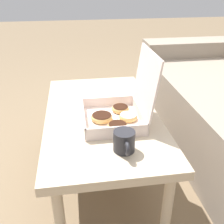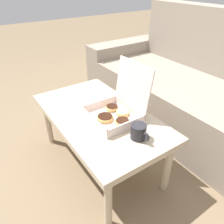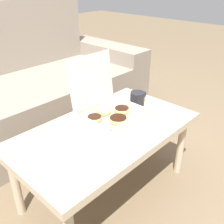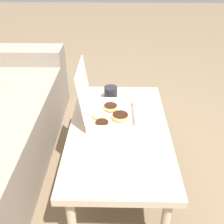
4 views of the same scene
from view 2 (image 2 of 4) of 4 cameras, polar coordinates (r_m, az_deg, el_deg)
name	(u,v)px [view 2 (image 2 of 4)]	position (r m, az deg, el deg)	size (l,w,h in m)	color
ground_plane	(116,155)	(1.76, 0.94, -11.04)	(12.00, 12.00, 0.00)	#756047
couch	(193,91)	(2.10, 20.49, 5.10)	(2.15, 0.89, 0.98)	gray
coffee_table	(99,120)	(1.46, -3.33, -2.07)	(1.00, 0.56, 0.43)	#C6B293
pastry_box	(118,109)	(1.37, 1.48, 0.77)	(0.31, 0.32, 0.34)	silver
coffee_mug	(139,132)	(1.21, 7.02, -5.16)	(0.13, 0.09, 0.09)	#232328
napkin_stack	(84,103)	(1.55, -7.44, 2.22)	(0.15, 0.15, 0.01)	white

